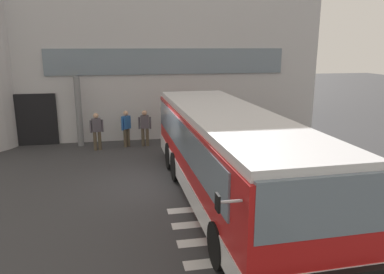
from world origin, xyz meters
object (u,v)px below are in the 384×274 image
object	(u,v)px
passenger_near_column	(97,130)
passenger_by_doorway	(126,127)
bus_main_foreground	(227,158)
passenger_at_curb_edge	(145,126)
entry_support_column	(79,112)
safety_bollard_yellow	(202,140)

from	to	relation	value
passenger_near_column	passenger_by_doorway	size ratio (longest dim) A/B	1.00
passenger_near_column	passenger_by_doorway	xyz separation A→B (m)	(1.29, 0.35, 0.00)
bus_main_foreground	passenger_at_curb_edge	distance (m)	7.01
bus_main_foreground	passenger_by_doorway	distance (m)	7.32
entry_support_column	passenger_by_doorway	bearing A→B (deg)	-15.22
bus_main_foreground	passenger_near_column	size ratio (longest dim) A/B	6.46
passenger_at_curb_edge	safety_bollard_yellow	distance (m)	2.77
passenger_by_doorway	entry_support_column	bearing A→B (deg)	164.78
bus_main_foreground	passenger_near_column	bearing A→B (deg)	122.61
bus_main_foreground	passenger_near_column	distance (m)	7.61
entry_support_column	passenger_by_doorway	size ratio (longest dim) A/B	1.92
entry_support_column	safety_bollard_yellow	world-z (taller)	entry_support_column
entry_support_column	bus_main_foreground	distance (m)	8.81
passenger_near_column	entry_support_column	bearing A→B (deg)	130.91
passenger_at_curb_edge	bus_main_foreground	bearing A→B (deg)	-73.72
passenger_near_column	passenger_by_doorway	distance (m)	1.34
passenger_by_doorway	passenger_at_curb_edge	size ratio (longest dim) A/B	1.00
bus_main_foreground	passenger_by_doorway	bearing A→B (deg)	112.54
passenger_at_curb_edge	entry_support_column	bearing A→B (deg)	168.33
passenger_near_column	passenger_at_curb_edge	distance (m)	2.16
passenger_near_column	passenger_at_curb_edge	size ratio (longest dim) A/B	1.00
passenger_at_curb_edge	safety_bollard_yellow	world-z (taller)	passenger_at_curb_edge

